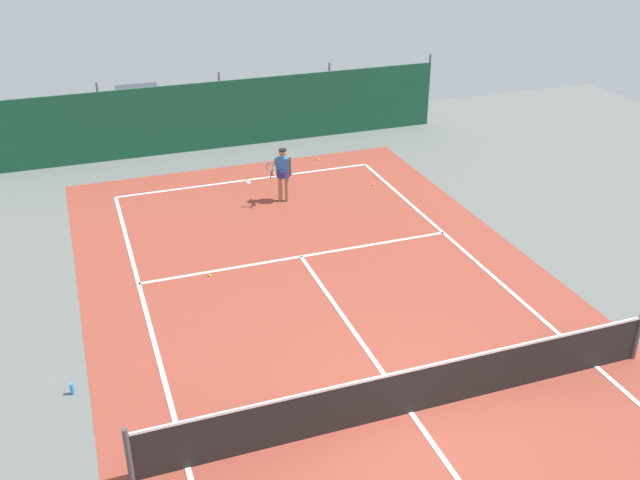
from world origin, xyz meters
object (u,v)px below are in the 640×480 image
at_px(tennis_ball_near_player, 373,185).
at_px(tennis_ball_midcourt, 210,275).
at_px(tennis_player, 283,171).
at_px(parked_car, 140,112).
at_px(tennis_net, 412,390).
at_px(tennis_ball_by_sideline, 319,159).
at_px(water_bottle, 72,389).

xyz_separation_m(tennis_ball_near_player, tennis_ball_midcourt, (-6.06, -3.95, 0.00)).
xyz_separation_m(tennis_player, parked_car, (-3.17, 7.76, -0.12)).
height_order(tennis_net, tennis_ball_midcourt, tennis_net).
distance_m(tennis_player, parked_car, 8.39).
relative_size(tennis_ball_near_player, tennis_ball_by_sideline, 1.00).
bearing_deg(tennis_ball_midcourt, water_bottle, -133.59).
distance_m(tennis_player, tennis_ball_near_player, 3.16).
distance_m(tennis_ball_midcourt, parked_car, 11.53).
distance_m(tennis_ball_midcourt, water_bottle, 4.91).
distance_m(tennis_net, tennis_ball_midcourt, 6.68).
height_order(tennis_net, tennis_player, tennis_player).
bearing_deg(water_bottle, tennis_ball_by_sideline, 49.91).
distance_m(tennis_ball_near_player, water_bottle, 12.07).
bearing_deg(water_bottle, tennis_net, -24.49).
height_order(tennis_ball_near_player, tennis_ball_midcourt, same).
relative_size(tennis_net, tennis_ball_midcourt, 153.33).
distance_m(tennis_ball_midcourt, tennis_ball_by_sideline, 8.42).
height_order(tennis_net, parked_car, parked_car).
xyz_separation_m(tennis_net, tennis_ball_near_player, (3.64, 10.15, -0.48)).
distance_m(tennis_net, tennis_player, 9.97).
xyz_separation_m(tennis_net, tennis_player, (0.63, 9.94, 0.45)).
bearing_deg(parked_car, tennis_ball_by_sideline, -40.22).
bearing_deg(parked_car, water_bottle, -99.93).
bearing_deg(tennis_ball_midcourt, tennis_ball_near_player, 33.09).
xyz_separation_m(tennis_ball_midcourt, water_bottle, (-3.39, -3.56, 0.09)).
bearing_deg(water_bottle, tennis_ball_midcourt, 46.41).
distance_m(tennis_net, parked_car, 17.89).
relative_size(tennis_player, tennis_ball_midcourt, 24.85).
distance_m(tennis_player, water_bottle, 9.77).
xyz_separation_m(tennis_ball_near_player, tennis_ball_by_sideline, (-0.87, 2.68, 0.00)).
distance_m(tennis_net, tennis_ball_near_player, 10.80).
distance_m(tennis_net, tennis_ball_by_sideline, 13.14).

